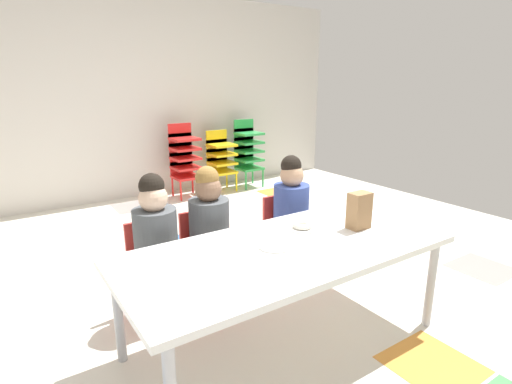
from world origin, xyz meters
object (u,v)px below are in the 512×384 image
(kid_chair_yellow_stack, at_px, (220,157))
(paper_bag_brown, at_px, (359,211))
(paper_plate_near_edge, at_px, (302,228))
(seated_child_near_camera, at_px, (155,234))
(seated_child_far_right, at_px, (290,205))
(kid_chair_green_stack, at_px, (248,149))
(craft_table, at_px, (286,254))
(kid_chair_red_stack, at_px, (184,156))
(donut_powdered_on_plate, at_px, (302,225))
(seated_child_middle_seat, at_px, (209,222))
(paper_plate_center_table, at_px, (275,246))

(kid_chair_yellow_stack, xyz_separation_m, paper_bag_brown, (-0.77, -3.10, 0.24))
(paper_plate_near_edge, bearing_deg, seated_child_near_camera, 146.62)
(kid_chair_yellow_stack, bearing_deg, seated_child_far_right, -107.31)
(seated_child_near_camera, height_order, paper_bag_brown, seated_child_near_camera)
(kid_chair_yellow_stack, height_order, kid_chair_green_stack, kid_chair_green_stack)
(craft_table, distance_m, kid_chair_red_stack, 3.18)
(kid_chair_yellow_stack, bearing_deg, donut_powdered_on_plate, -109.89)
(seated_child_middle_seat, distance_m, kid_chair_yellow_stack, 2.83)
(craft_table, bearing_deg, kid_chair_green_stack, 60.74)
(kid_chair_yellow_stack, xyz_separation_m, paper_plate_near_edge, (-1.06, -2.92, 0.13))
(kid_chair_red_stack, height_order, paper_plate_near_edge, kid_chair_red_stack)
(donut_powdered_on_plate, bearing_deg, seated_child_far_right, 58.44)
(seated_child_near_camera, bearing_deg, seated_child_far_right, -0.00)
(seated_child_middle_seat, height_order, kid_chair_red_stack, seated_child_middle_seat)
(seated_child_far_right, xyz_separation_m, kid_chair_yellow_stack, (0.76, 2.44, -0.10))
(seated_child_near_camera, xyz_separation_m, kid_chair_yellow_stack, (1.79, 2.44, -0.10))
(kid_chair_yellow_stack, xyz_separation_m, paper_plate_center_table, (-1.35, -3.05, 0.13))
(seated_child_near_camera, distance_m, seated_child_far_right, 1.03)
(seated_child_near_camera, relative_size, paper_plate_center_table, 5.10)
(seated_child_near_camera, height_order, seated_child_middle_seat, same)
(seated_child_near_camera, xyz_separation_m, paper_plate_near_edge, (0.73, -0.48, 0.03))
(kid_chair_red_stack, xyz_separation_m, kid_chair_green_stack, (0.95, 0.00, 0.00))
(kid_chair_red_stack, height_order, kid_chair_yellow_stack, kid_chair_red_stack)
(craft_table, bearing_deg, paper_bag_brown, -1.69)
(paper_bag_brown, height_order, paper_plate_center_table, paper_bag_brown)
(kid_chair_red_stack, height_order, donut_powdered_on_plate, kid_chair_red_stack)
(donut_powdered_on_plate, bearing_deg, paper_plate_center_table, -156.60)
(paper_plate_near_edge, bearing_deg, paper_plate_center_table, -156.60)
(kid_chair_yellow_stack, bearing_deg, seated_child_near_camera, -126.29)
(paper_plate_center_table, bearing_deg, donut_powdered_on_plate, 23.40)
(seated_child_near_camera, height_order, kid_chair_green_stack, seated_child_near_camera)
(seated_child_near_camera, distance_m, paper_plate_center_table, 0.75)
(kid_chair_yellow_stack, relative_size, donut_powdered_on_plate, 6.95)
(craft_table, distance_m, seated_child_middle_seat, 0.66)
(seated_child_near_camera, relative_size, paper_plate_near_edge, 5.10)
(paper_bag_brown, bearing_deg, kid_chair_red_stack, 85.42)
(kid_chair_green_stack, distance_m, paper_plate_near_edge, 3.28)
(craft_table, height_order, kid_chair_yellow_stack, kid_chair_yellow_stack)
(seated_child_middle_seat, relative_size, seated_child_far_right, 1.00)
(kid_chair_yellow_stack, distance_m, kid_chair_green_stack, 0.43)
(kid_chair_green_stack, bearing_deg, seated_child_near_camera, -132.29)
(kid_chair_green_stack, xyz_separation_m, paper_plate_center_table, (-1.78, -3.05, 0.07))
(seated_child_near_camera, bearing_deg, kid_chair_yellow_stack, 53.71)
(seated_child_near_camera, height_order, donut_powdered_on_plate, seated_child_near_camera)
(seated_child_middle_seat, bearing_deg, seated_child_far_right, -0.00)
(seated_child_far_right, bearing_deg, seated_child_near_camera, 180.00)
(craft_table, distance_m, paper_bag_brown, 0.55)
(seated_child_middle_seat, bearing_deg, seated_child_near_camera, -180.00)
(seated_child_middle_seat, xyz_separation_m, kid_chair_red_stack, (0.91, 2.44, -0.04))
(paper_bag_brown, xyz_separation_m, paper_plate_near_edge, (-0.29, 0.17, -0.11))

